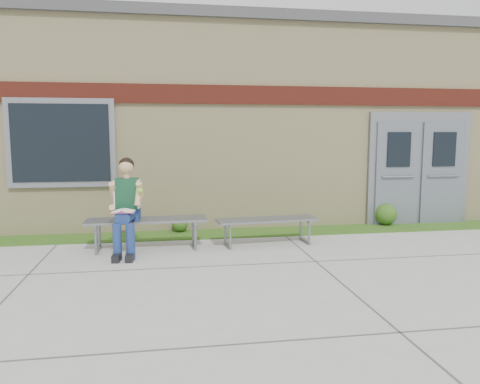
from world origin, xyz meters
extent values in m
plane|color=#9E9E99|center=(0.00, 0.00, 0.00)|extent=(80.00, 80.00, 0.00)
cube|color=#234C14|center=(0.00, 2.60, 0.01)|extent=(16.00, 0.80, 0.02)
cube|color=beige|center=(0.00, 6.00, 2.00)|extent=(16.00, 6.00, 4.00)
cube|color=#3F3F42|center=(0.00, 6.00, 4.10)|extent=(16.20, 6.20, 0.20)
cube|color=maroon|center=(0.00, 2.97, 2.60)|extent=(16.00, 0.06, 0.35)
cube|color=slate|center=(-3.00, 2.96, 1.70)|extent=(1.90, 0.08, 1.60)
cube|color=black|center=(-3.00, 2.92, 1.70)|extent=(1.70, 0.04, 1.40)
cube|color=slate|center=(4.00, 2.96, 1.15)|extent=(2.20, 0.08, 2.30)
cube|color=slate|center=(3.50, 2.91, 1.05)|extent=(0.92, 0.06, 2.10)
cube|color=slate|center=(4.50, 2.91, 1.05)|extent=(0.92, 0.06, 2.10)
cube|color=slate|center=(-1.48, 1.66, 0.48)|extent=(1.93, 0.55, 0.04)
cube|color=slate|center=(-2.25, 1.66, 0.22)|extent=(0.05, 0.54, 0.44)
cube|color=slate|center=(-0.70, 1.66, 0.22)|extent=(0.05, 0.54, 0.44)
cube|color=slate|center=(0.52, 1.66, 0.43)|extent=(1.75, 0.62, 0.03)
cube|color=slate|center=(-0.16, 1.66, 0.19)|extent=(0.08, 0.48, 0.39)
cube|color=slate|center=(1.21, 1.66, 0.19)|extent=(0.08, 0.48, 0.39)
cube|color=navy|center=(-1.76, 1.61, 0.59)|extent=(0.39, 0.29, 0.17)
cube|color=#0F391F|center=(-1.76, 1.59, 0.92)|extent=(0.37, 0.25, 0.50)
sphere|color=tan|center=(-1.76, 1.58, 1.36)|extent=(0.25, 0.25, 0.23)
sphere|color=black|center=(-1.76, 1.60, 1.38)|extent=(0.26, 0.26, 0.24)
cylinder|color=navy|center=(-1.88, 1.34, 0.61)|extent=(0.21, 0.47, 0.16)
cylinder|color=navy|center=(-1.69, 1.32, 0.61)|extent=(0.21, 0.47, 0.16)
cylinder|color=navy|center=(-1.89, 1.08, 0.27)|extent=(0.13, 0.13, 0.54)
cylinder|color=navy|center=(-1.69, 1.06, 0.27)|extent=(0.13, 0.13, 0.54)
cube|color=black|center=(-1.89, 1.00, 0.05)|extent=(0.13, 0.29, 0.11)
cube|color=black|center=(-1.70, 0.98, 0.05)|extent=(0.13, 0.29, 0.11)
cylinder|color=tan|center=(-1.97, 1.54, 0.99)|extent=(0.12, 0.25, 0.29)
cylinder|color=tan|center=(-1.56, 1.50, 0.99)|extent=(0.12, 0.25, 0.29)
cube|color=white|center=(-1.80, 1.20, 0.72)|extent=(0.36, 0.27, 0.02)
cube|color=#D24E7F|center=(-1.80, 1.20, 0.70)|extent=(0.36, 0.28, 0.01)
sphere|color=#8AC634|center=(-1.55, 1.35, 1.00)|extent=(0.09, 0.09, 0.09)
sphere|color=#234C14|center=(-0.90, 2.85, 0.17)|extent=(0.29, 0.29, 0.29)
sphere|color=#234C14|center=(3.26, 2.85, 0.24)|extent=(0.44, 0.44, 0.44)
camera|label=1|loc=(-1.18, -5.93, 1.88)|focal=35.00mm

